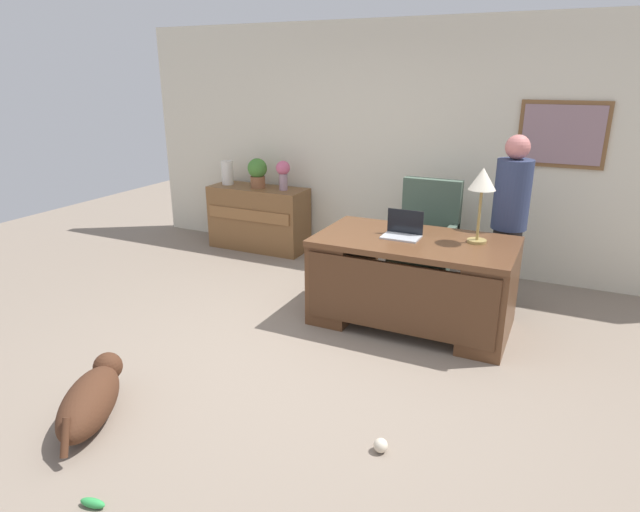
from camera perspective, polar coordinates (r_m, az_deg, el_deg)
name	(u,v)px	position (r m, az deg, el deg)	size (l,w,h in m)	color
ground_plane	(309,357)	(4.33, -1.15, -10.71)	(12.00, 12.00, 0.00)	gray
back_wall	(413,147)	(6.24, 9.90, 11.37)	(7.00, 0.16, 2.70)	beige
desk	(412,279)	(4.76, 9.74, -2.48)	(1.68, 0.95, 0.79)	brown
credenza	(259,218)	(6.86, -6.51, 4.03)	(1.25, 0.50, 0.79)	brown
armchair	(425,241)	(5.63, 11.14, 1.55)	(0.60, 0.59, 1.11)	#475B4C
person_standing	(509,222)	(5.23, 19.44, 3.40)	(0.32, 0.32, 1.63)	#262323
dog_lying	(91,399)	(3.85, -23.13, -13.76)	(0.62, 0.83, 0.30)	#472819
laptop	(403,230)	(4.70, 8.80, 2.72)	(0.32, 0.22, 0.23)	#B2B5BA
desk_lamp	(482,184)	(4.57, 16.87, 7.35)	(0.22, 0.22, 0.63)	#9E8447
vase_with_flowers	(283,172)	(6.54, -3.95, 8.87)	(0.17, 0.17, 0.35)	gray
vase_empty	(227,173)	(6.99, -9.82, 8.72)	(0.15, 0.15, 0.30)	silver
potted_plant	(257,172)	(6.73, -6.67, 8.90)	(0.24, 0.24, 0.36)	brown
dog_toy_ball	(381,445)	(3.39, 6.47, -19.37)	(0.09, 0.09, 0.09)	beige
dog_toy_bone	(93,503)	(3.28, -23.01, -23.01)	(0.14, 0.05, 0.05)	green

